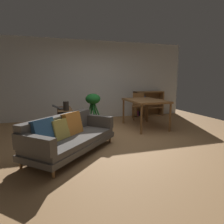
% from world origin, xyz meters
% --- Properties ---
extents(ground_plane, '(8.16, 8.16, 0.00)m').
position_xyz_m(ground_plane, '(0.00, 0.00, 0.00)').
color(ground_plane, '#A87A4C').
extents(back_wall_panel, '(6.80, 0.10, 2.70)m').
position_xyz_m(back_wall_panel, '(0.00, 2.70, 1.35)').
color(back_wall_panel, silver).
rests_on(back_wall_panel, ground_plane).
extents(fabric_couch, '(1.89, 1.94, 0.75)m').
position_xyz_m(fabric_couch, '(-1.16, -0.54, 0.35)').
color(fabric_couch, olive).
rests_on(fabric_couch, ground_plane).
extents(media_console, '(0.38, 1.11, 0.59)m').
position_xyz_m(media_console, '(-1.12, 1.21, 0.29)').
color(media_console, brown).
rests_on(media_console, ground_plane).
extents(open_laptop, '(0.41, 0.32, 0.11)m').
position_xyz_m(open_laptop, '(-1.22, 1.27, 0.61)').
color(open_laptop, '#333338').
rests_on(open_laptop, media_console).
extents(desk_speaker, '(0.14, 0.14, 0.23)m').
position_xyz_m(desk_speaker, '(-1.09, 0.94, 0.70)').
color(desk_speaker, '#2D2823').
rests_on(desk_speaker, media_console).
extents(potted_floor_plant, '(0.43, 0.51, 0.97)m').
position_xyz_m(potted_floor_plant, '(-0.30, 1.38, 0.66)').
color(potted_floor_plant, '#9E9389').
rests_on(potted_floor_plant, ground_plane).
extents(dining_table, '(0.93, 1.41, 0.80)m').
position_xyz_m(dining_table, '(1.12, 0.87, 0.73)').
color(dining_table, brown).
rests_on(dining_table, ground_plane).
extents(dining_chair_near, '(0.53, 0.50, 0.91)m').
position_xyz_m(dining_chair_near, '(1.45, 2.02, 0.52)').
color(dining_chair_near, brown).
rests_on(dining_chair_near, ground_plane).
extents(bookshelf, '(1.13, 0.34, 0.94)m').
position_xyz_m(bookshelf, '(1.99, 2.51, 0.47)').
color(bookshelf, olive).
rests_on(bookshelf, ground_plane).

